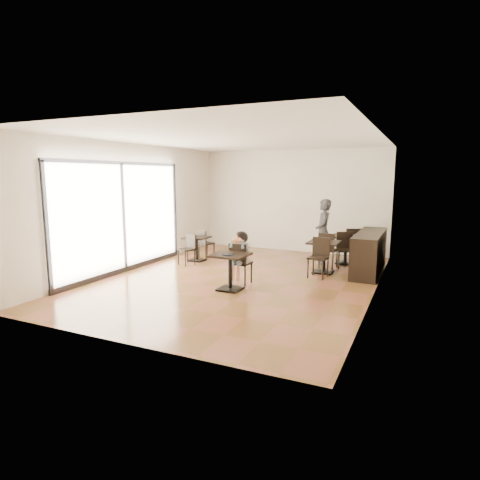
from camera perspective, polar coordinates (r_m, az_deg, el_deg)
The scene contains 23 objects.
floor at distance 9.43m, azimuth -0.05°, elevation -5.58°, with size 6.00×8.00×0.01m, color brown.
ceiling at distance 9.15m, azimuth -0.06°, elevation 14.17°, with size 6.00×8.00×0.01m, color white.
wall_back at distance 12.89m, azimuth 7.42°, elevation 5.54°, with size 6.00×0.01×3.20m, color white.
wall_front at distance 5.79m, azimuth -16.81°, elevation 0.78°, with size 6.00×0.01×3.20m, color white.
wall_left at distance 10.76m, azimuth -14.79°, elevation 4.60°, with size 0.01×8.00×3.20m, color white.
wall_right at distance 8.37m, azimuth 18.99°, elevation 3.16°, with size 0.01×8.00×3.20m, color white.
storefront_window at distance 10.37m, azimuth -16.36°, elevation 3.26°, with size 0.04×4.50×2.60m, color white.
child_table at distance 8.48m, azimuth -1.41°, elevation -4.58°, with size 0.73×0.73×0.78m, color black, non-canonical shape.
child_chair at distance 8.95m, azimuth 0.13°, elevation -3.32°, with size 0.42×0.42×0.93m, color black, non-canonical shape.
child at distance 8.92m, azimuth 0.13°, elevation -2.57°, with size 0.42×0.59×1.18m, color slate, non-canonical shape.
plate at distance 8.31m, azimuth -1.73°, elevation -2.07°, with size 0.26×0.26×0.02m, color black.
pizza_slice at distance 8.67m, azimuth -0.39°, elevation -0.02°, with size 0.27×0.21×0.06m, color tan, non-canonical shape.
adult_patron at distance 11.13m, azimuth 11.75°, elevation 1.15°, with size 0.65×0.42×1.77m, color #37373C.
cafe_table_mid at distance 10.18m, azimuth 11.78°, elevation -2.40°, with size 0.74×0.74×0.79m, color black, non-canonical shape.
cafe_table_left at distance 11.43m, azimuth -6.15°, elevation -1.26°, with size 0.65×0.65×0.69m, color black, non-canonical shape.
cafe_table_back at distance 11.39m, azimuth 14.75°, elevation -1.32°, with size 0.73×0.73×0.77m, color black, non-canonical shape.
chair_mid_a at distance 10.69m, azimuth 12.45°, elevation -1.44°, with size 0.42×0.42×0.95m, color black, non-canonical shape.
chair_mid_b at distance 9.64m, azimuth 11.06°, elevation -2.55°, with size 0.42×0.42×0.95m, color black, non-canonical shape.
chair_left_a at distance 11.88m, azimuth -4.81°, elevation -0.49°, with size 0.37×0.37×0.82m, color black, non-canonical shape.
chair_left_b at distance 10.95m, azimuth -7.63°, elevation -1.37°, with size 0.37×0.37×0.82m, color black, non-canonical shape.
chair_back_a at distance 11.90m, azimuth 15.66°, elevation -0.53°, with size 0.42×0.42×0.93m, color black, non-canonical shape.
chair_back_b at distance 10.83m, azimuth 14.73°, elevation -1.43°, with size 0.42×0.42×0.93m, color black, non-canonical shape.
service_counter at distance 10.53m, azimuth 17.90°, elevation -1.68°, with size 0.60×2.40×1.00m, color black.
Camera 1 is at (3.81, -8.29, 2.41)m, focal length 30.00 mm.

